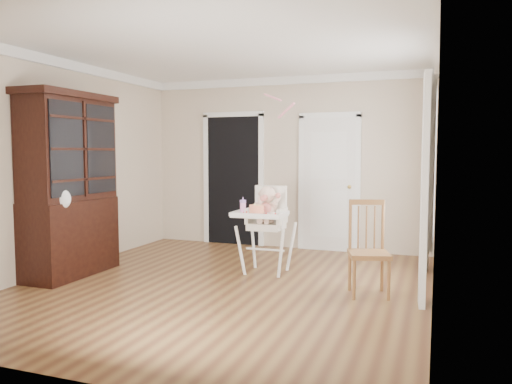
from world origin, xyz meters
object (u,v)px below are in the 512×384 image
(cake, at_px, (257,209))
(dining_chair, at_px, (368,251))
(sippy_cup, at_px, (243,206))
(china_cabinet, at_px, (69,185))
(high_chair, at_px, (266,218))

(cake, distance_m, dining_chair, 1.45)
(sippy_cup, relative_size, china_cabinet, 0.08)
(cake, xyz_separation_m, sippy_cup, (-0.22, 0.11, 0.03))
(high_chair, height_order, china_cabinet, china_cabinet)
(high_chair, relative_size, sippy_cup, 5.89)
(high_chair, xyz_separation_m, cake, (-0.04, -0.26, 0.14))
(high_chair, bearing_deg, china_cabinet, -158.09)
(high_chair, distance_m, cake, 0.29)
(dining_chair, bearing_deg, china_cabinet, 169.39)
(high_chair, relative_size, cake, 4.76)
(cake, xyz_separation_m, china_cabinet, (-2.21, -0.68, 0.29))
(sippy_cup, xyz_separation_m, dining_chair, (1.60, -0.40, -0.39))
(china_cabinet, bearing_deg, sippy_cup, 21.74)
(cake, bearing_deg, china_cabinet, -162.87)
(dining_chair, bearing_deg, high_chair, 140.97)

